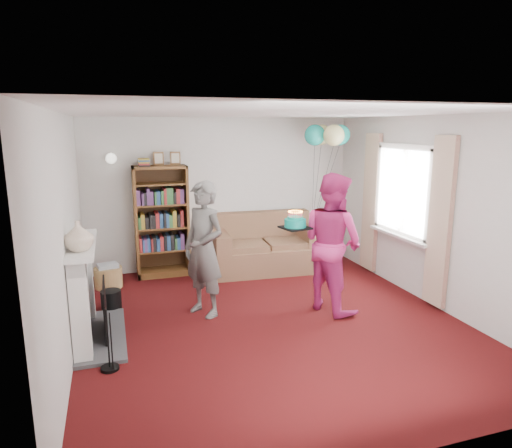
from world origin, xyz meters
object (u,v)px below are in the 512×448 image
object	(u,v)px
person_striped	(204,249)
birthday_cake	(295,223)
bookcase	(161,222)
person_magenta	(332,242)
sofa	(263,249)

from	to	relation	value
person_striped	birthday_cake	world-z (taller)	person_striped
person_striped	birthday_cake	xyz separation A→B (m)	(1.12, -0.25, 0.31)
person_striped	birthday_cake	size ratio (longest dim) A/B	5.24
bookcase	birthday_cake	bearing A→B (deg)	-54.70
person_striped	person_magenta	xyz separation A→B (m)	(1.61, -0.32, 0.04)
bookcase	sofa	world-z (taller)	bookcase
bookcase	person_magenta	xyz separation A→B (m)	(1.93, -2.12, 0.03)
bookcase	person_magenta	bearing A→B (deg)	-47.66
bookcase	person_striped	distance (m)	1.83
sofa	birthday_cake	size ratio (longest dim) A/B	5.40
person_magenta	bookcase	bearing A→B (deg)	23.70
person_magenta	person_striped	bearing A→B (deg)	60.01
sofa	person_striped	size ratio (longest dim) A/B	1.03
sofa	person_striped	world-z (taller)	person_striped
birthday_cake	sofa	bearing A→B (deg)	84.09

